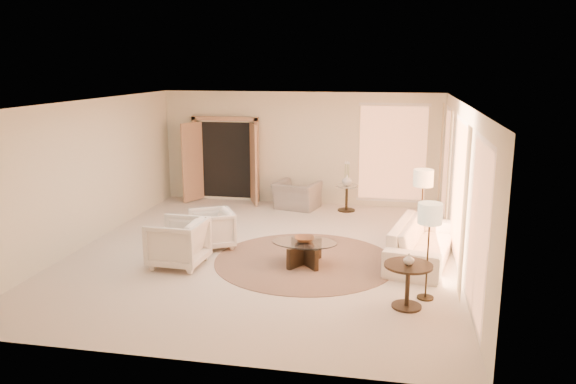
% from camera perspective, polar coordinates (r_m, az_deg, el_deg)
% --- Properties ---
extents(room, '(7.04, 8.04, 2.83)m').
position_cam_1_polar(room, '(10.24, -2.62, 1.23)').
color(room, beige).
rests_on(room, ground).
extents(windows_right, '(0.10, 6.40, 2.40)m').
position_cam_1_polar(windows_right, '(10.13, 16.86, 0.28)').
color(windows_right, '#F39761').
rests_on(windows_right, room).
extents(window_back_corner, '(1.70, 0.10, 2.40)m').
position_cam_1_polar(window_back_corner, '(13.86, 10.59, 3.88)').
color(window_back_corner, '#F39761').
rests_on(window_back_corner, room).
extents(curtains_right, '(0.06, 5.20, 2.60)m').
position_cam_1_polar(curtains_right, '(11.01, 16.14, 1.04)').
color(curtains_right, beige).
rests_on(curtains_right, room).
extents(french_doors, '(1.95, 0.66, 2.16)m').
position_cam_1_polar(french_doors, '(14.42, -6.42, 3.23)').
color(french_doors, tan).
rests_on(french_doors, room).
extents(area_rug, '(3.94, 3.94, 0.01)m').
position_cam_1_polar(area_rug, '(10.18, 1.78, -6.98)').
color(area_rug, '#4A3227').
rests_on(area_rug, room).
extents(sofa, '(1.38, 2.52, 0.70)m').
position_cam_1_polar(sofa, '(10.38, 13.45, -4.95)').
color(sofa, white).
rests_on(sofa, room).
extents(armchair_left, '(1.02, 1.04, 0.81)m').
position_cam_1_polar(armchair_left, '(10.89, -7.76, -3.55)').
color(armchair_left, white).
rests_on(armchair_left, room).
extents(armchair_right, '(0.88, 0.93, 0.92)m').
position_cam_1_polar(armchair_right, '(10.00, -11.13, -4.84)').
color(armchair_right, white).
rests_on(armchair_right, room).
extents(accent_chair, '(1.14, 0.88, 0.89)m').
position_cam_1_polar(accent_chair, '(13.69, 0.90, 0.12)').
color(accent_chair, gray).
rests_on(accent_chair, room).
extents(coffee_table, '(1.21, 1.21, 0.42)m').
position_cam_1_polar(coffee_table, '(9.93, 1.69, -5.91)').
color(coffee_table, black).
rests_on(coffee_table, room).
extents(end_table, '(0.70, 0.70, 0.66)m').
position_cam_1_polar(end_table, '(8.35, 12.08, -8.55)').
color(end_table, black).
rests_on(end_table, room).
extents(side_table, '(0.55, 0.55, 0.64)m').
position_cam_1_polar(side_table, '(13.55, 5.97, -0.34)').
color(side_table, black).
rests_on(side_table, room).
extents(floor_lamp_near, '(0.37, 0.37, 1.54)m').
position_cam_1_polar(floor_lamp_near, '(10.81, 13.58, 1.03)').
color(floor_lamp_near, black).
rests_on(floor_lamp_near, room).
extents(floor_lamp_far, '(0.36, 0.36, 1.49)m').
position_cam_1_polar(floor_lamp_far, '(8.47, 14.22, -2.56)').
color(floor_lamp_far, black).
rests_on(floor_lamp_far, room).
extents(bowl, '(0.42, 0.42, 0.09)m').
position_cam_1_polar(bowl, '(9.87, 1.69, -4.81)').
color(bowl, brown).
rests_on(bowl, coffee_table).
extents(end_vase, '(0.20, 0.20, 0.16)m').
position_cam_1_polar(end_vase, '(8.25, 12.17, -6.71)').
color(end_vase, silver).
rests_on(end_vase, end_table).
extents(side_vase, '(0.31, 0.31, 0.25)m').
position_cam_1_polar(side_vase, '(13.47, 6.01, 1.20)').
color(side_vase, silver).
rests_on(side_vase, side_table).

